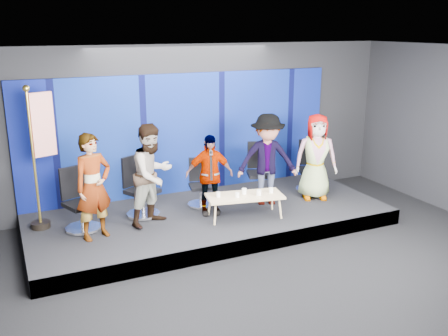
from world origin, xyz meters
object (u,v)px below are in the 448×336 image
Objects in this scene: mug_b at (237,195)px; mug_d at (259,193)px; panelist_a at (93,187)px; mug_e at (271,190)px; chair_e at (310,174)px; panelist_c at (209,175)px; panelist_e at (316,157)px; flag_stand at (41,154)px; coffee_table at (245,197)px; mug_a at (218,194)px; panelist_b at (152,175)px; chair_c at (200,190)px; mug_c at (244,191)px; chair_b at (140,197)px; chair_d at (259,179)px; panelist_d at (267,160)px; chair_a at (80,210)px.

mug_b is 0.87× the size of mug_d.
panelist_a is 18.96× the size of mug_e.
mug_e is at bearing -126.03° from chair_e.
panelist_c is at bearing 152.42° from mug_e.
panelist_a is 4.65m from panelist_e.
flag_stand reaches higher than panelist_a.
panelist_c is at bearing 138.76° from coffee_table.
mug_a and mug_b have the same top height.
panelist_e is at bearing -28.69° from panelist_b.
chair_c is 1.07m from mug_c.
flag_stand is at bearing 145.48° from chair_b.
panelist_c is 1.56m from chair_d.
panelist_d is 1.06m from coffee_table.
flag_stand is (-4.04, 1.20, 0.88)m from mug_e.
chair_b is 1.01× the size of chair_d.
chair_c is 0.84× the size of chair_d.
mug_a is (2.28, -0.10, -0.43)m from panelist_a.
chair_d is 1.51m from mug_b.
chair_c is 10.43× the size of mug_a.
chair_d is 1.15m from mug_e.
panelist_a is 3.07m from mug_d.
chair_c is at bearing 124.67° from mug_d.
mug_b is at bearing -59.86° from chair_c.
flag_stand reaches higher than panelist_c.
chair_e is (5.03, 0.16, -0.01)m from chair_a.
panelist_c is at bearing -32.04° from flag_stand.
flag_stand is (-5.38, 0.73, 0.47)m from panelist_e.
panelist_d is (2.44, 0.08, -0.01)m from panelist_b.
panelist_e is at bearing 9.80° from mug_c.
panelist_c is at bearing 96.36° from mug_a.
chair_a reaches higher than mug_b.
panelist_e is at bearing -1.71° from chair_c.
panelist_b is at bearing -40.44° from flag_stand.
chair_b is 1.52m from mug_a.
flag_stand is (-4.27, 0.61, 0.44)m from panelist_d.
panelist_c is at bearing 123.27° from mug_b.
panelist_e reaches higher than coffee_table.
chair_a is at bearing 166.76° from coffee_table.
panelist_e is at bearing 12.63° from panelist_d.
flag_stand reaches higher than mug_e.
chair_b is 12.49× the size of mug_a.
panelist_c is 0.75m from mug_c.
panelist_a is 0.71× the size of flag_stand.
chair_d is 0.76m from panelist_d.
chair_a reaches higher than chair_e.
chair_a is 1.02× the size of chair_e.
panelist_a is 2.45m from chair_c.
mug_e is at bearing -15.55° from panelist_c.
chair_d is 0.64× the size of panelist_e.
panelist_b is 2.44m from panelist_d.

